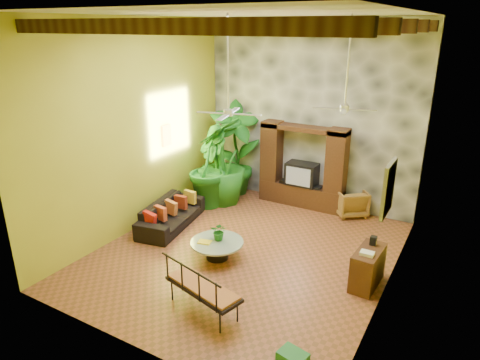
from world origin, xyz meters
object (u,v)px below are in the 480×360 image
Objects in this scene: entertainment_center at (302,172)px; sofa at (171,214)px; iron_bench at (200,287)px; side_console at (368,268)px; ceiling_fan_back at (345,98)px; tall_plant_b at (208,166)px; coffee_table at (217,247)px; ceiling_fan_front at (228,102)px; tall_plant_a at (236,149)px; wicker_armchair at (350,202)px; tall_plant_c at (222,161)px.

entertainment_center is 3.77m from sofa.
side_console is (2.30, 2.33, -0.16)m from iron_bench.
iron_bench is at bearing -131.31° from side_console.
ceiling_fan_back is at bearing 84.56° from iron_bench.
side_console is (4.91, -1.79, -0.75)m from tall_plant_b.
ceiling_fan_front is at bearing 31.28° from coffee_table.
ceiling_fan_back is at bearing -26.01° from tall_plant_a.
ceiling_fan_back reaches higher than sofa.
coffee_table is 1.21× the size of side_console.
ceiling_fan_front is 0.82× the size of tall_plant_b.
entertainment_center is at bearing -38.59° from wicker_armchair.
tall_plant_b is (-2.06, 2.25, -2.27)m from ceiling_fan_front.
tall_plant_b is 3.13m from coffee_table.
iron_bench is (-1.25, -3.48, -2.86)m from ceiling_fan_back.
ceiling_fan_front is 4.95m from wicker_armchair.
tall_plant_c is at bearing 57.88° from tall_plant_b.
entertainment_center is 4.10m from side_console.
tall_plant_c is (0.22, 0.36, 0.09)m from tall_plant_b.
side_console is (2.85, 0.46, -3.02)m from ceiling_fan_front.
entertainment_center is 3.77m from coffee_table.
ceiling_fan_front is 3.78m from sofa.
tall_plant_b reaches higher than iron_bench.
wicker_armchair is (1.40, 0.01, -0.61)m from entertainment_center.
sofa is 4.72m from wicker_armchair.
coffee_table is at bearing 24.41° from wicker_armchair.
sofa is at bearing -91.56° from tall_plant_b.
sofa is 2.18m from tall_plant_c.
sofa is at bearing -97.71° from tall_plant_c.
entertainment_center is 1.09× the size of sofa.
sofa is 4.96m from side_console.
entertainment_center is 2.61m from tall_plant_b.
iron_bench is (2.62, -4.12, -0.59)m from tall_plant_b.
entertainment_center is at bearing 29.66° from tall_plant_b.
ceiling_fan_front reaches higher than side_console.
ceiling_fan_front is 3.86m from tall_plant_c.
iron_bench is (0.55, -1.88, -2.86)m from ceiling_fan_front.
ceiling_fan_back is at bearing -15.42° from tall_plant_c.
tall_plant_c is (-0.01, -0.77, -0.17)m from tall_plant_a.
side_console is at bearing 72.81° from wicker_armchair.
tall_plant_a is at bearing -175.37° from entertainment_center.
entertainment_center is 5.44m from iron_bench.
wicker_armchair reaches higher than sofa.
tall_plant_b reaches higher than coffee_table.
tall_plant_b is 4.92m from iron_bench.
ceiling_fan_front is 2.38× the size of wicker_armchair.
side_console reaches higher than coffee_table.
sofa is at bearing -178.77° from side_console.
coffee_table is 1.93m from iron_bench.
ceiling_fan_front is 3.16m from coffee_table.
tall_plant_c is at bearing 158.62° from side_console.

